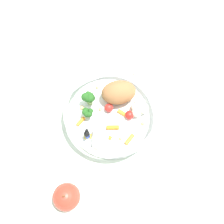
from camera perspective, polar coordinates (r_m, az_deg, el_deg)
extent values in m
plane|color=silver|center=(0.71, 0.43, -1.79)|extent=(2.40, 2.40, 0.00)
cylinder|color=white|center=(0.71, 0.00, -0.83)|extent=(0.24, 0.24, 0.01)
torus|color=white|center=(0.66, 0.00, 0.71)|extent=(0.25, 0.25, 0.01)
ellipsoid|color=#9E663D|center=(0.69, 1.49, 4.35)|extent=(0.10, 0.11, 0.06)
cylinder|color=#7FAD5B|center=(0.71, -4.98, 2.51)|extent=(0.02, 0.02, 0.03)
sphere|color=#23561E|center=(0.68, -5.40, 2.98)|extent=(0.02, 0.02, 0.02)
sphere|color=#23561E|center=(0.68, -4.82, 2.98)|extent=(0.02, 0.02, 0.02)
sphere|color=#23561E|center=(0.68, -4.67, 3.13)|extent=(0.02, 0.02, 0.02)
sphere|color=#23561E|center=(0.68, -4.83, 3.63)|extent=(0.02, 0.02, 0.02)
sphere|color=#23561E|center=(0.69, -5.27, 3.83)|extent=(0.02, 0.02, 0.02)
sphere|color=#23561E|center=(0.69, -5.59, 3.50)|extent=(0.01, 0.01, 0.01)
sphere|color=#23561E|center=(0.68, -5.92, 3.32)|extent=(0.02, 0.02, 0.02)
cylinder|color=#7FAD5B|center=(0.69, -5.27, -0.62)|extent=(0.01, 0.01, 0.02)
sphere|color=#23561E|center=(0.68, -5.57, -0.46)|extent=(0.02, 0.02, 0.02)
sphere|color=#23561E|center=(0.67, -5.02, -0.47)|extent=(0.02, 0.02, 0.02)
sphere|color=#23561E|center=(0.67, -4.75, 0.25)|extent=(0.01, 0.01, 0.01)
sphere|color=#23561E|center=(0.68, -5.27, 0.26)|extent=(0.01, 0.01, 0.01)
sphere|color=#23561E|center=(0.68, -5.86, 0.28)|extent=(0.02, 0.02, 0.02)
sphere|color=#23561E|center=(0.68, -6.01, -0.03)|extent=(0.02, 0.02, 0.02)
sphere|color=silver|center=(0.69, 5.41, -0.17)|extent=(0.03, 0.03, 0.03)
sphere|color=silver|center=(0.69, 6.70, 0.88)|extent=(0.03, 0.03, 0.03)
sphere|color=silver|center=(0.70, 5.84, 1.80)|extent=(0.03, 0.03, 0.03)
sphere|color=silver|center=(0.70, 5.12, 1.06)|extent=(0.02, 0.02, 0.02)
sphere|color=white|center=(0.66, -3.10, -7.03)|extent=(0.03, 0.03, 0.03)
sphere|color=white|center=(0.67, -2.53, -6.36)|extent=(0.02, 0.02, 0.02)
sphere|color=white|center=(0.67, -1.88, -5.51)|extent=(0.03, 0.03, 0.03)
sphere|color=white|center=(0.67, -3.03, -4.84)|extent=(0.03, 0.03, 0.03)
sphere|color=white|center=(0.67, -3.54, -5.94)|extent=(0.02, 0.02, 0.02)
cube|color=yellow|center=(0.69, -5.40, -5.40)|extent=(0.02, 0.02, 0.00)
cylinder|color=#1933B2|center=(0.67, -5.49, -5.14)|extent=(0.02, 0.02, 0.02)
sphere|color=black|center=(0.66, -5.62, -4.76)|extent=(0.02, 0.02, 0.02)
sphere|color=black|center=(0.65, -5.63, -4.09)|extent=(0.01, 0.01, 0.01)
sphere|color=black|center=(0.65, -5.69, -5.18)|extent=(0.01, 0.01, 0.01)
cylinder|color=orange|center=(0.68, -0.87, -5.44)|extent=(0.01, 0.03, 0.01)
cylinder|color=orange|center=(0.70, -6.95, -2.08)|extent=(0.03, 0.02, 0.01)
cylinder|color=orange|center=(0.68, 0.17, -3.44)|extent=(0.02, 0.04, 0.01)
cylinder|color=orange|center=(0.68, 3.91, -6.03)|extent=(0.03, 0.02, 0.01)
cylinder|color=orange|center=(0.70, 2.37, -0.25)|extent=(0.02, 0.03, 0.01)
sphere|color=red|center=(0.70, -0.70, 0.95)|extent=(0.02, 0.02, 0.02)
sphere|color=red|center=(0.69, 3.89, -0.67)|extent=(0.02, 0.02, 0.02)
sphere|color=tan|center=(0.68, -4.10, -4.66)|extent=(0.01, 0.01, 0.01)
sphere|color=#D1B775|center=(0.68, 1.93, -5.84)|extent=(0.01, 0.01, 0.01)
sphere|color=#D1B775|center=(0.71, 7.58, 0.55)|extent=(0.01, 0.01, 0.01)
sphere|color=#D1B775|center=(0.70, -2.59, 0.62)|extent=(0.01, 0.01, 0.01)
sphere|color=tan|center=(0.69, 6.84, -2.52)|extent=(0.01, 0.01, 0.01)
sphere|color=tan|center=(0.73, -3.27, 5.50)|extent=(0.01, 0.01, 0.01)
sphere|color=#D1B775|center=(0.71, -6.76, 0.86)|extent=(0.01, 0.01, 0.01)
sphere|color=#BC3828|center=(0.65, -10.03, -18.00)|extent=(0.07, 0.07, 0.07)
cylinder|color=brown|center=(0.61, -10.65, -17.83)|extent=(0.00, 0.00, 0.01)
cube|color=white|center=(0.84, 2.95, 17.02)|extent=(0.15, 0.16, 0.01)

